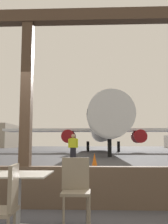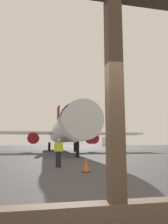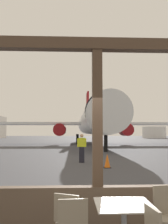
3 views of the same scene
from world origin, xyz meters
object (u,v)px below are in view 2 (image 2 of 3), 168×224
airplane (64,131)px  ground_crew_worker (58,152)px  fuel_storage_tank (112,142)px  traffic_cone (86,165)px

airplane → ground_crew_worker: airplane is taller
airplane → fuel_storage_tank: size_ratio=4.33×
airplane → traffic_cone: bearing=-93.0°
ground_crew_worker → airplane: bearing=83.5°
ground_crew_worker → traffic_cone: (1.24, -2.42, -0.56)m
airplane → ground_crew_worker: bearing=-96.5°
traffic_cone → fuel_storage_tank: (27.46, 76.66, 1.69)m
ground_crew_worker → fuel_storage_tank: (28.70, 74.24, 1.14)m
ground_crew_worker → traffic_cone: ground_crew_worker is taller
airplane → traffic_cone: size_ratio=49.59×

